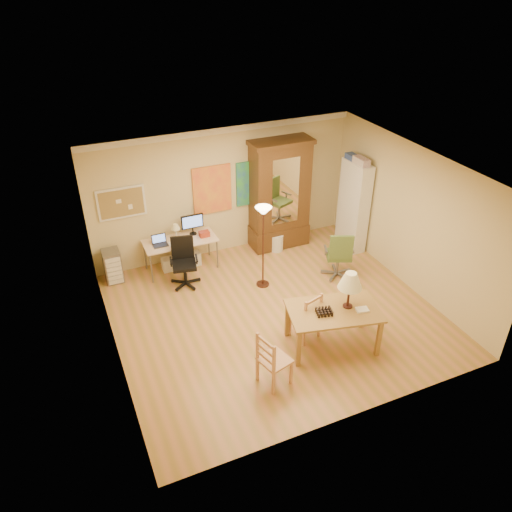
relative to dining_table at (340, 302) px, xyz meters
name	(u,v)px	position (x,y,z in m)	size (l,w,h in m)	color
floor	(275,314)	(-0.58, 1.11, -0.86)	(5.50, 5.50, 0.00)	olive
crown_molding	(222,130)	(-0.58, 3.57, 1.78)	(5.50, 0.08, 0.12)	white
corkboard	(122,203)	(-2.63, 3.58, 0.64)	(0.90, 0.04, 0.62)	#9B8349
art_panel_left	(212,190)	(-0.83, 3.58, 0.59)	(0.80, 0.04, 1.00)	gold
art_panel_right	(253,183)	(0.07, 3.58, 0.59)	(0.75, 0.04, 0.95)	#2868A0
dining_table	(340,302)	(0.00, 0.00, 0.00)	(1.60, 1.17, 1.35)	olive
ladder_chair_back	(306,317)	(-0.37, 0.35, -0.44)	(0.50, 0.49, 0.88)	tan
ladder_chair_left	(273,361)	(-1.32, -0.37, -0.43)	(0.50, 0.52, 0.92)	tan
torchiere_lamp	(263,224)	(-0.40, 2.03, 0.48)	(0.30, 0.30, 1.67)	#45261B
computer_desk	(182,250)	(-1.64, 3.26, -0.46)	(1.44, 0.63, 1.09)	beige
office_chair_black	(185,272)	(-1.76, 2.67, -0.60)	(0.59, 0.59, 0.96)	black
office_chair_green	(338,265)	(1.07, 1.71, -0.59)	(0.63, 0.63, 1.02)	slate
drawer_cart	(113,266)	(-3.01, 3.34, -0.53)	(0.33, 0.39, 0.65)	slate
armoire	(279,201)	(0.57, 3.35, 0.17)	(1.29, 0.61, 2.37)	#3B2210
bookshelf	(354,206)	(1.97, 2.65, 0.10)	(0.29, 0.77, 1.93)	white
wastebin	(276,243)	(0.41, 3.12, -0.67)	(0.29, 0.29, 0.37)	silver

